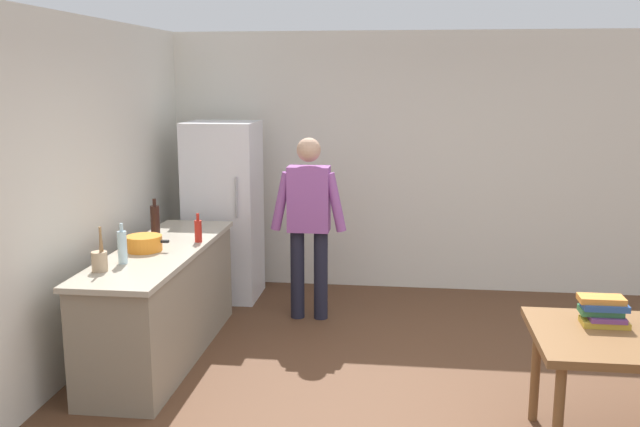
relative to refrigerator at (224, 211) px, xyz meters
name	(u,v)px	position (x,y,z in m)	size (l,w,h in m)	color
ground_plane	(411,416)	(1.90, -2.40, -0.90)	(14.00, 14.00, 0.00)	brown
wall_back	(413,162)	(1.90, 0.60, 0.45)	(6.40, 0.12, 2.70)	silver
wall_left	(46,205)	(-0.70, -2.20, 0.45)	(0.12, 5.60, 2.70)	silver
kitchen_counter	(162,303)	(-0.10, -1.60, -0.45)	(0.64, 2.20, 0.90)	gray
refrigerator	(224,211)	(0.00, 0.00, 0.00)	(0.70, 0.67, 1.80)	white
person	(309,216)	(0.95, -0.55, 0.08)	(0.70, 0.22, 1.70)	#1E1E2D
cooking_pot	(144,243)	(-0.19, -1.68, 0.06)	(0.40, 0.28, 0.12)	orange
utensil_jar	(100,260)	(-0.29, -2.28, 0.08)	(0.11, 0.11, 0.32)	tan
bottle_water_clear	(122,247)	(-0.21, -2.06, 0.13)	(0.07, 0.07, 0.30)	silver
bottle_wine_dark	(155,221)	(-0.25, -1.26, 0.15)	(0.08, 0.08, 0.34)	black
bottle_sauce_red	(198,231)	(0.14, -1.34, 0.10)	(0.06, 0.06, 0.24)	#B22319
book_stack	(603,311)	(3.04, -2.54, -0.06)	(0.29, 0.18, 0.18)	gold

